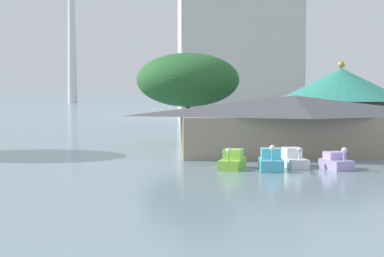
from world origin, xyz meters
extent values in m
cube|color=#8CCC3F|center=(4.78, 31.31, 0.34)|extent=(2.34, 3.26, 0.67)
cube|color=#A0E24F|center=(4.90, 31.66, 1.00)|extent=(1.60, 1.66, 0.66)
cylinder|color=#8CCC3F|center=(4.39, 30.20, 0.95)|extent=(0.14, 0.14, 0.56)
sphere|color=white|center=(4.39, 30.20, 1.39)|extent=(0.32, 0.32, 0.32)
cube|color=#4CB7CC|center=(7.32, 30.40, 0.38)|extent=(1.82, 2.94, 0.77)
cube|color=#5DCDE2|center=(7.35, 30.75, 1.13)|extent=(1.43, 1.39, 0.71)
cylinder|color=#4CB7CC|center=(7.19, 29.29, 1.11)|extent=(0.14, 0.14, 0.68)
sphere|color=white|center=(7.19, 29.29, 1.64)|extent=(0.39, 0.39, 0.39)
cube|color=white|center=(9.27, 32.21, 0.32)|extent=(1.69, 3.13, 0.63)
cube|color=white|center=(9.22, 32.58, 0.98)|extent=(1.29, 1.48, 0.70)
cylinder|color=white|center=(9.42, 31.03, 0.89)|extent=(0.14, 0.14, 0.53)
sphere|color=white|center=(9.42, 31.03, 1.33)|extent=(0.35, 0.35, 0.35)
cube|color=#B299D8|center=(11.91, 30.65, 0.33)|extent=(2.01, 2.62, 0.67)
cube|color=#C8ADF0|center=(11.83, 30.93, 0.93)|extent=(1.46, 1.34, 0.52)
cylinder|color=#B299D8|center=(12.16, 29.76, 0.94)|extent=(0.14, 0.14, 0.54)
sphere|color=white|center=(12.16, 29.76, 1.41)|extent=(0.39, 0.39, 0.39)
cube|color=gray|center=(11.07, 39.76, 1.65)|extent=(18.92, 7.29, 3.30)
pyramid|color=#4C4C51|center=(11.07, 39.76, 4.14)|extent=(20.44, 8.39, 1.68)
cylinder|color=brown|center=(18.11, 49.90, 2.19)|extent=(9.05, 9.05, 4.37)
cone|color=teal|center=(18.11, 49.90, 6.00)|extent=(13.00, 13.00, 3.26)
sphere|color=#B7993D|center=(18.11, 49.90, 7.98)|extent=(0.70, 0.70, 0.70)
cylinder|color=brown|center=(2.68, 50.36, 1.88)|extent=(0.48, 0.48, 3.75)
ellipsoid|color=#28602D|center=(2.68, 50.36, 6.45)|extent=(10.27, 10.27, 5.39)
cube|color=beige|center=(14.56, 103.07, 11.93)|extent=(21.62, 18.93, 23.87)
camera|label=1|loc=(-0.35, -9.62, 5.48)|focal=56.06mm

